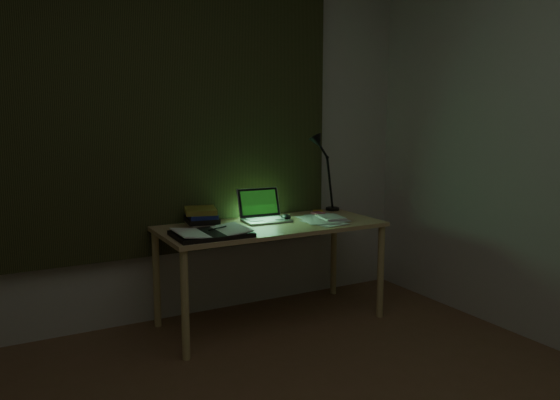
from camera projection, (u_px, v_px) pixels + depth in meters
The scene contains 11 objects.
wall_back at pixel (171, 128), 3.47m from camera, with size 3.50×0.00×2.50m, color beige.
curtain at pixel (172, 96), 3.41m from camera, with size 2.20×0.06×2.00m, color #292E17.
desk at pixel (271, 273), 3.52m from camera, with size 1.42×0.62×0.65m, color tan, non-canonical shape.
laptop at pixel (266, 206), 3.54m from camera, with size 0.29×0.33×0.21m, color #ABAAAF, non-canonical shape.
open_textbook at pixel (211, 233), 3.13m from camera, with size 0.43×0.31×0.04m, color white, non-canonical shape.
book_stack at pixel (201, 217), 3.40m from camera, with size 0.19×0.22×0.12m, color white, non-canonical shape.
loose_papers at pixel (323, 218), 3.63m from camera, with size 0.32×0.34×0.02m, color silver, non-canonical shape.
mouse at pixel (286, 217), 3.62m from camera, with size 0.06×0.10×0.04m, color black.
sticky_yellow at pixel (318, 211), 3.89m from camera, with size 0.07×0.07×0.01m, color yellow.
sticky_pink at pixel (318, 213), 3.82m from camera, with size 0.07×0.07×0.02m, color #E85A74.
desk_lamp at pixel (333, 174), 3.95m from camera, with size 0.36×0.28×0.53m, color black, non-canonical shape.
Camera 1 is at (-1.07, -1.41, 1.33)m, focal length 35.00 mm.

